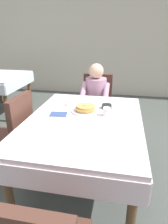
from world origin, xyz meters
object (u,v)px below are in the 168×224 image
at_px(diner_person, 95,95).
at_px(plate_breakfast, 85,111).
at_px(syrup_pitcher, 68,103).
at_px(cup_coffee, 107,112).
at_px(spoon_near_edge, 74,124).
at_px(background_table_far, 0,81).
at_px(chair_left_side, 14,131).
at_px(knife_right_of_plate, 103,114).
at_px(dining_table_main, 84,127).
at_px(breakfast_stack, 85,108).
at_px(bowl_butter, 107,106).
at_px(fork_left_of_plate, 67,111).
at_px(chair_diner, 97,101).

height_order(diner_person, plate_breakfast, diner_person).
height_order(diner_person, syrup_pitcher, diner_person).
relative_size(cup_coffee, spoon_near_edge, 0.75).
height_order(syrup_pitcher, background_table_far, syrup_pitcher).
height_order(chair_left_side, syrup_pitcher, chair_left_side).
xyz_separation_m(syrup_pitcher, knife_right_of_plate, (0.42, -0.17, -0.04)).
bearing_deg(cup_coffee, dining_table_main, -148.36).
height_order(breakfast_stack, syrup_pitcher, breakfast_stack).
bearing_deg(plate_breakfast, breakfast_stack, 66.71).
bearing_deg(bowl_butter, plate_breakfast, -143.68).
xyz_separation_m(diner_person, breakfast_stack, (0.01, -0.83, 0.11)).
relative_size(bowl_butter, knife_right_of_plate, 0.55).
relative_size(dining_table_main, fork_left_of_plate, 8.47).
distance_m(dining_table_main, bowl_butter, 0.40).
distance_m(chair_diner, knife_right_of_plate, 1.05).
relative_size(cup_coffee, fork_left_of_plate, 0.63).
height_order(chair_diner, breakfast_stack, chair_diner).
bearing_deg(bowl_butter, background_table_far, 147.80).
bearing_deg(fork_left_of_plate, diner_person, -9.55).
xyz_separation_m(dining_table_main, spoon_near_edge, (-0.07, -0.14, 0.09)).
relative_size(cup_coffee, bowl_butter, 1.03).
xyz_separation_m(plate_breakfast, background_table_far, (-2.00, 1.55, -0.13)).
distance_m(chair_diner, plate_breakfast, 1.02).
xyz_separation_m(breakfast_stack, cup_coffee, (0.23, -0.05, 0.00)).
bearing_deg(bowl_butter, diner_person, 107.85).
bearing_deg(background_table_far, cup_coffee, -35.60).
distance_m(breakfast_stack, syrup_pitcher, 0.27).
distance_m(dining_table_main, knife_right_of_plate, 0.25).
height_order(dining_table_main, spoon_near_edge, spoon_near_edge).
xyz_separation_m(bowl_butter, knife_right_of_plate, (-0.02, -0.18, -0.02)).
bearing_deg(background_table_far, chair_diner, -15.62).
bearing_deg(syrup_pitcher, diner_person, 72.08).
distance_m(syrup_pitcher, fork_left_of_plate, 0.18).
bearing_deg(spoon_near_edge, fork_left_of_plate, 123.23).
distance_m(plate_breakfast, spoon_near_edge, 0.32).
bearing_deg(dining_table_main, spoon_near_edge, -114.38).
distance_m(plate_breakfast, background_table_far, 2.54).
bearing_deg(syrup_pitcher, dining_table_main, -51.85).
bearing_deg(breakfast_stack, syrup_pitcher, 148.13).
height_order(dining_table_main, plate_breakfast, plate_breakfast).
distance_m(chair_left_side, plate_breakfast, 0.80).
height_order(diner_person, fork_left_of_plate, diner_person).
bearing_deg(chair_left_side, bowl_butter, -70.86).
distance_m(diner_person, cup_coffee, 0.92).
height_order(knife_right_of_plate, spoon_near_edge, same).
height_order(dining_table_main, cup_coffee, cup_coffee).
height_order(breakfast_stack, knife_right_of_plate, breakfast_stack).
height_order(chair_left_side, bowl_butter, chair_left_side).
bearing_deg(diner_person, chair_diner, -90.00).
distance_m(diner_person, breakfast_stack, 0.84).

